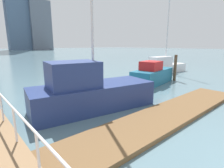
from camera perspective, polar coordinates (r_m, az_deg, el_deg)
ground_plane at (r=18.37m, az=-27.60°, el=1.24°), size 300.00×300.00×0.00m
floating_dock at (r=8.32m, az=17.10°, el=-9.71°), size 12.06×2.00×0.18m
dock_piling_1 at (r=16.67m, az=19.77°, el=4.93°), size 0.26×0.26×2.30m
moored_boat_1 at (r=14.90m, az=12.95°, el=2.87°), size 4.80×2.51×1.88m
moored_boat_2 at (r=8.76m, az=-7.27°, el=-2.45°), size 6.37×3.20×8.54m
moored_boat_4 at (r=20.94m, az=16.50°, el=5.51°), size 6.62×1.63×9.55m
skyline_tower_4 at (r=125.23m, az=-22.25°, el=17.08°), size 12.68×8.42×29.66m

